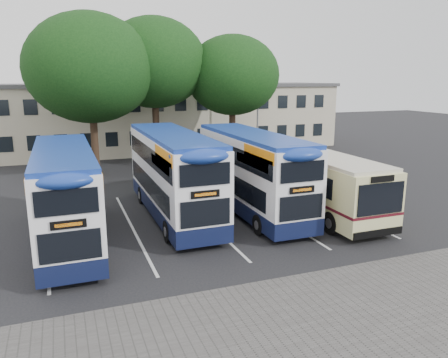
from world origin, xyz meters
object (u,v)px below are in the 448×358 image
at_px(bus_dd_right, 251,169).
at_px(bus_single, 312,177).
at_px(bus_dd_mid, 173,171).
at_px(tree_right, 232,75).
at_px(bus_dd_left, 66,191).
at_px(tree_left, 90,68).
at_px(lamp_post, 258,98).
at_px(tree_mid, 154,63).

relative_size(bus_dd_right, bus_single, 0.96).
xyz_separation_m(bus_dd_mid, bus_dd_right, (3.89, -0.64, -0.05)).
height_order(tree_right, bus_dd_left, tree_right).
bearing_deg(tree_right, tree_left, -177.71).
bearing_deg(lamp_post, bus_single, -104.71).
xyz_separation_m(tree_mid, bus_dd_right, (2.04, -13.05, -5.54)).
xyz_separation_m(tree_left, bus_dd_right, (6.66, -11.74, -5.10)).
xyz_separation_m(bus_dd_mid, bus_single, (7.00, -1.35, -0.57)).
height_order(tree_right, bus_dd_right, tree_right).
xyz_separation_m(tree_right, bus_dd_right, (-3.80, -12.15, -4.65)).
height_order(tree_left, tree_mid, tree_mid).
bearing_deg(lamp_post, tree_mid, -170.21).
height_order(bus_dd_mid, bus_single, bus_dd_mid).
distance_m(tree_mid, bus_dd_left, 16.69).
bearing_deg(tree_mid, lamp_post, 9.79).
distance_m(lamp_post, bus_dd_right, 16.53).
bearing_deg(lamp_post, bus_dd_right, -116.01).
xyz_separation_m(bus_dd_left, bus_dd_mid, (4.96, 1.76, 0.12)).
bearing_deg(lamp_post, tree_right, -143.39).
bearing_deg(bus_dd_right, lamp_post, 63.99).
relative_size(tree_right, bus_dd_left, 1.05).
relative_size(tree_left, bus_single, 1.08).
bearing_deg(tree_left, bus_single, -51.88).
bearing_deg(bus_single, tree_mid, 110.51).
xyz_separation_m(lamp_post, bus_dd_mid, (-11.03, -14.00, -2.79)).
xyz_separation_m(tree_mid, bus_dd_left, (-6.82, -14.17, -5.60)).
bearing_deg(tree_left, bus_dd_mid, -76.01).
bearing_deg(tree_right, bus_dd_right, -107.36).
height_order(tree_mid, bus_single, tree_mid).
relative_size(tree_mid, bus_dd_mid, 1.11).
bearing_deg(bus_dd_right, tree_right, 72.64).
bearing_deg(tree_mid, bus_dd_mid, -98.50).
bearing_deg(tree_right, bus_dd_mid, -123.75).
relative_size(lamp_post, bus_dd_mid, 0.91).
bearing_deg(bus_dd_mid, tree_right, 56.25).
relative_size(bus_dd_left, bus_dd_right, 0.97).
bearing_deg(tree_mid, tree_right, -8.74).
height_order(tree_left, bus_dd_right, tree_left).
xyz_separation_m(lamp_post, tree_right, (-3.34, -2.48, 1.81)).
height_order(tree_left, bus_dd_left, tree_left).
distance_m(tree_mid, tree_right, 5.97).
bearing_deg(bus_dd_mid, tree_mid, 81.50).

